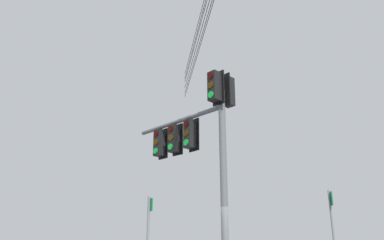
% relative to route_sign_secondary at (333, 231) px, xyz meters
% --- Properties ---
extents(signal_mast_assembly, '(2.64, 3.57, 6.45)m').
position_rel_route_sign_secondary_xyz_m(signal_mast_assembly, '(1.85, -3.81, 2.65)').
color(signal_mast_assembly, slate).
rests_on(signal_mast_assembly, ground).
extents(route_sign_secondary, '(0.37, 0.11, 3.18)m').
position_rel_route_sign_secondary_xyz_m(route_sign_secondary, '(0.00, 0.00, 0.00)').
color(route_sign_secondary, slate).
rests_on(route_sign_secondary, ground).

